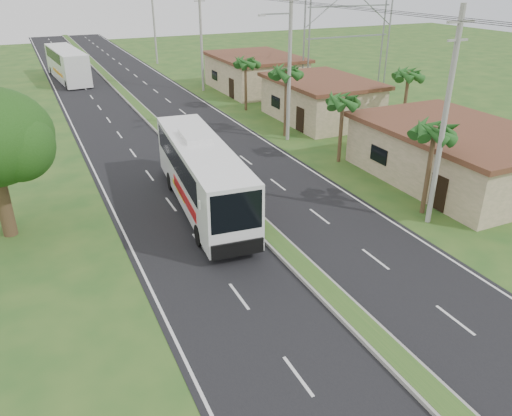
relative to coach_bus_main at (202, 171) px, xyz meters
name	(u,v)px	position (x,y,z in m)	size (l,w,h in m)	color
ground	(311,277)	(1.94, -8.74, -2.26)	(180.00, 180.00, 0.00)	#25521E
road_asphalt	(178,147)	(1.94, 11.26, -2.25)	(14.00, 160.00, 0.02)	black
median_strip	(178,145)	(1.94, 11.26, -2.16)	(1.20, 160.00, 0.18)	gray
lane_edge_left	(89,159)	(-4.76, 11.26, -2.26)	(0.12, 160.00, 0.01)	silver
lane_edge_right	(257,136)	(8.64, 11.26, -2.26)	(0.12, 160.00, 0.01)	silver
shop_near	(454,154)	(15.94, -2.74, -0.48)	(8.60, 12.60, 3.52)	#9B8F69
shop_mid	(321,99)	(15.94, 13.26, -0.40)	(7.60, 10.60, 3.67)	#9B8F69
shop_far	(255,72)	(15.94, 27.26, -0.33)	(8.60, 11.60, 3.82)	#9B8F69
palm_verge_a	(435,131)	(10.94, -5.74, 2.48)	(2.40, 2.40, 5.45)	#473321
palm_verge_b	(343,101)	(11.34, 3.26, 2.10)	(2.40, 2.40, 5.05)	#473321
palm_verge_c	(286,72)	(10.74, 10.26, 2.86)	(2.40, 2.40, 5.85)	#473321
palm_verge_d	(245,62)	(11.24, 19.26, 2.29)	(2.40, 2.40, 5.25)	#473321
palm_behind_shop	(409,75)	(19.44, 6.26, 2.67)	(2.40, 2.40, 5.65)	#473321
utility_pole_a	(445,119)	(10.44, -6.74, 3.41)	(1.60, 0.28, 11.00)	gray
utility_pole_b	(289,60)	(10.41, 9.26, 4.00)	(3.20, 0.28, 12.00)	gray
utility_pole_c	(201,38)	(10.44, 29.26, 3.41)	(1.60, 0.28, 11.00)	gray
utility_pole_d	(154,24)	(10.44, 49.26, 3.16)	(1.60, 0.28, 10.50)	gray
billboard_lattice	(348,28)	(23.94, 21.26, 4.56)	(10.18, 1.18, 12.07)	gray
coach_bus_main	(202,171)	(0.00, 0.00, 0.00)	(3.85, 12.91, 4.11)	white
coach_bus_far	(67,63)	(-2.62, 41.84, -0.13)	(3.83, 13.06, 3.75)	white
motorcyclist	(194,186)	(-0.06, 1.41, -1.42)	(1.79, 0.70, 2.31)	black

